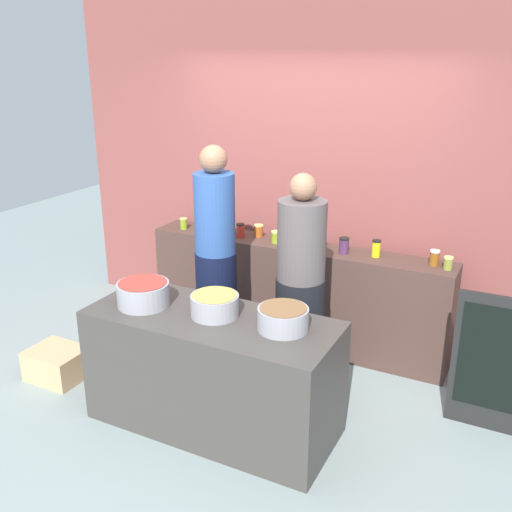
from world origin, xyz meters
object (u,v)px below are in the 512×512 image
cook_with_tongs (216,272)px  preserve_jar_10 (434,258)px  preserve_jar_9 (376,248)px  preserve_jar_11 (448,263)px  preserve_jar_8 (344,246)px  chalkboard_sign (497,365)px  preserve_jar_7 (322,240)px  preserve_jar_1 (215,229)px  preserve_jar_5 (276,237)px  preserve_jar_4 (259,231)px  preserve_jar_0 (184,223)px  preserve_jar_2 (230,228)px  cook_in_cap (300,300)px  preserve_jar_6 (296,236)px  cooking_pot_center (215,305)px  cooking_pot_left (143,294)px  preserve_jar_3 (240,231)px  cooking_pot_right (283,319)px  bread_crate (57,364)px

cook_with_tongs → preserve_jar_10: bearing=26.1°
preserve_jar_9 → preserve_jar_11: 0.57m
preserve_jar_8 → chalkboard_sign: bearing=-23.0°
preserve_jar_7 → preserve_jar_9: 0.47m
preserve_jar_1 → preserve_jar_5: preserve_jar_5 is taller
preserve_jar_4 → preserve_jar_0: bearing=-171.6°
preserve_jar_2 → cook_with_tongs: bearing=-68.6°
cook_in_cap → chalkboard_sign: (1.36, 0.19, -0.27)m
preserve_jar_7 → chalkboard_sign: bearing=-22.2°
preserve_jar_4 → preserve_jar_6: bearing=-1.0°
preserve_jar_0 → preserve_jar_5: (0.94, 0.02, 0.00)m
preserve_jar_1 → preserve_jar_0: bearing=175.8°
preserve_jar_7 → preserve_jar_6: bearing=175.2°
chalkboard_sign → cook_in_cap: bearing=-172.2°
preserve_jar_2 → preserve_jar_6: 0.63m
cook_with_tongs → cooking_pot_center: bearing=-59.8°
preserve_jar_1 → preserve_jar_10: preserve_jar_10 is taller
preserve_jar_2 → cooking_pot_left: 1.44m
cooking_pot_center → chalkboard_sign: chalkboard_sign is taller
cook_in_cap → cook_with_tongs: bearing=176.5°
preserve_jar_3 → preserve_jar_4: size_ratio=1.16×
preserve_jar_10 → cooking_pot_right: (-0.66, -1.37, -0.07)m
preserve_jar_3 → cooking_pot_right: size_ratio=0.39×
cooking_pot_center → bread_crate: bearing=-176.9°
preserve_jar_0 → preserve_jar_6: (1.09, 0.10, 0.01)m
preserve_jar_5 → preserve_jar_11: bearing=0.2°
preserve_jar_5 → preserve_jar_8: (0.62, -0.01, 0.02)m
preserve_jar_1 → bread_crate: bearing=-115.9°
preserve_jar_5 → preserve_jar_7: preserve_jar_7 is taller
preserve_jar_5 → cook_in_cap: bearing=-53.6°
preserve_jar_10 → preserve_jar_11: preserve_jar_10 is taller
preserve_jar_4 → preserve_jar_2: bearing=-164.6°
preserve_jar_0 → preserve_jar_7: size_ratio=0.76×
preserve_jar_3 → preserve_jar_9: 1.21m
preserve_jar_4 → cooking_pot_center: size_ratio=0.34×
preserve_jar_11 → cook_in_cap: bearing=-140.3°
preserve_jar_9 → cooking_pot_right: bearing=-98.3°
preserve_jar_2 → preserve_jar_4: preserve_jar_2 is taller
preserve_jar_3 → cooking_pot_right: bearing=-52.2°
preserve_jar_8 → preserve_jar_11: (0.83, 0.01, -0.02)m
preserve_jar_5 → preserve_jar_9: preserve_jar_9 is taller
preserve_jar_4 → preserve_jar_5: size_ratio=1.05×
preserve_jar_10 → cooking_pot_center: (-1.14, -1.39, -0.08)m
cooking_pot_center → preserve_jar_5: bearing=97.8°
preserve_jar_1 → cook_in_cap: bearing=-31.5°
preserve_jar_7 → preserve_jar_2: bearing=-177.1°
cooking_pot_left → cook_in_cap: cook_in_cap is taller
preserve_jar_3 → chalkboard_sign: 2.36m
preserve_jar_6 → cooking_pot_left: (-0.49, -1.50, -0.07)m
preserve_jar_5 → preserve_jar_9: bearing=2.7°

